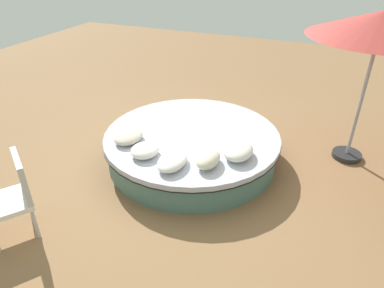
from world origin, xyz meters
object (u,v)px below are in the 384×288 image
at_px(throw_pillow_0, 129,137).
at_px(throw_pillow_3, 208,159).
at_px(throw_pillow_4, 238,151).
at_px(patio_umbrella, 381,26).
at_px(throw_pillow_2, 172,161).
at_px(patio_chair, 14,192).
at_px(round_bed, 192,146).
at_px(throw_pillow_1, 145,150).

xyz_separation_m(throw_pillow_0, throw_pillow_3, (0.14, 1.28, 0.02)).
bearing_deg(throw_pillow_4, throw_pillow_3, -41.04).
bearing_deg(patio_umbrella, throw_pillow_2, -48.52).
relative_size(throw_pillow_3, patio_chair, 0.47).
height_order(round_bed, throw_pillow_0, throw_pillow_0).
distance_m(round_bed, throw_pillow_1, 0.93).
bearing_deg(patio_chair, throw_pillow_2, -100.55).
distance_m(throw_pillow_3, patio_umbrella, 2.82).
bearing_deg(throw_pillow_1, throw_pillow_3, 97.10).
bearing_deg(throw_pillow_3, round_bed, -143.31).
relative_size(throw_pillow_0, patio_chair, 0.49).
height_order(throw_pillow_2, patio_umbrella, patio_umbrella).
height_order(throw_pillow_1, throw_pillow_4, throw_pillow_4).
bearing_deg(throw_pillow_1, throw_pillow_0, -121.47).
distance_m(throw_pillow_1, throw_pillow_3, 0.88).
height_order(throw_pillow_2, throw_pillow_4, throw_pillow_4).
distance_m(round_bed, patio_umbrella, 3.03).
xyz_separation_m(patio_chair, patio_umbrella, (-3.18, 3.47, 1.46)).
height_order(throw_pillow_1, patio_chair, patio_chair).
bearing_deg(round_bed, throw_pillow_0, -54.07).
bearing_deg(throw_pillow_4, patio_chair, -48.25).
height_order(throw_pillow_0, throw_pillow_4, throw_pillow_4).
relative_size(round_bed, throw_pillow_1, 6.50).
xyz_separation_m(throw_pillow_1, patio_umbrella, (-1.80, 2.59, 1.48)).
bearing_deg(patio_umbrella, round_bed, -65.98).
distance_m(throw_pillow_2, patio_umbrella, 3.22).
xyz_separation_m(throw_pillow_4, patio_chair, (1.83, -2.05, 0.01)).
bearing_deg(throw_pillow_1, patio_chair, -32.57).
relative_size(throw_pillow_1, throw_pillow_2, 0.77).
bearing_deg(throw_pillow_2, throw_pillow_1, -101.16).
xyz_separation_m(throw_pillow_1, patio_chair, (1.38, -0.88, 0.03)).
bearing_deg(throw_pillow_2, throw_pillow_4, 127.17).
relative_size(round_bed, throw_pillow_0, 5.51).
bearing_deg(patio_chair, throw_pillow_1, -87.09).
xyz_separation_m(throw_pillow_2, throw_pillow_3, (-0.20, 0.42, 0.02)).
relative_size(throw_pillow_1, throw_pillow_3, 0.89).
xyz_separation_m(throw_pillow_4, patio_umbrella, (-1.35, 1.42, 1.47)).
distance_m(round_bed, throw_pillow_0, 0.99).
relative_size(throw_pillow_2, patio_umbrella, 0.24).
bearing_deg(patio_umbrella, patio_chair, -47.54).
bearing_deg(throw_pillow_2, round_bed, -173.56).
bearing_deg(throw_pillow_2, patio_chair, -46.03).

